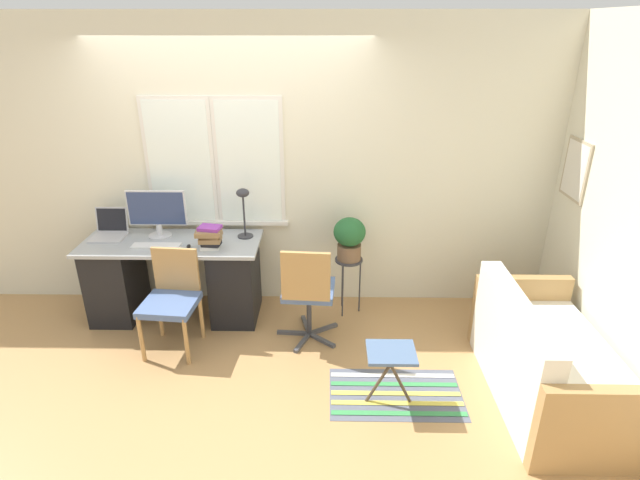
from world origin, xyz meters
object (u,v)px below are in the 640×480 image
(keyboard, at_px, (156,246))
(monitor, at_px, (157,212))
(laptop, at_px, (109,231))
(potted_plant, at_px, (349,237))
(couch_loveseat, at_px, (546,364))
(folding_stool, at_px, (391,357))
(mouse, at_px, (189,246))
(desk_chair_wooden, at_px, (172,297))
(book_stack, at_px, (210,237))
(desk_lamp, at_px, (243,202))
(plant_stand, at_px, (349,265))
(office_chair_swivel, at_px, (308,291))

(keyboard, bearing_deg, monitor, 99.31)
(laptop, relative_size, potted_plant, 0.73)
(couch_loveseat, distance_m, folding_stool, 1.17)
(mouse, height_order, couch_loveseat, couch_loveseat)
(monitor, relative_size, desk_chair_wooden, 0.62)
(mouse, distance_m, book_stack, 0.22)
(laptop, distance_m, mouse, 0.83)
(desk_chair_wooden, xyz_separation_m, potted_plant, (1.51, 0.58, 0.32))
(keyboard, bearing_deg, laptop, 155.93)
(laptop, distance_m, desk_chair_wooden, 0.99)
(desk_lamp, distance_m, plant_stand, 1.14)
(office_chair_swivel, height_order, plant_stand, office_chair_swivel)
(desk_lamp, distance_m, book_stack, 0.44)
(monitor, relative_size, plant_stand, 0.95)
(book_stack, distance_m, couch_loveseat, 2.87)
(desk_lamp, bearing_deg, laptop, -179.12)
(laptop, bearing_deg, office_chair_swivel, -15.39)
(desk_lamp, xyz_separation_m, plant_stand, (0.97, -0.03, -0.61))
(desk_chair_wooden, bearing_deg, keyboard, 124.15)
(desk_chair_wooden, relative_size, couch_loveseat, 0.57)
(book_stack, bearing_deg, desk_chair_wooden, -129.25)
(couch_loveseat, bearing_deg, potted_plant, 50.23)
(monitor, height_order, couch_loveseat, monitor)
(keyboard, height_order, desk_lamp, desk_lamp)
(desk_lamp, distance_m, potted_plant, 1.02)
(desk_lamp, distance_m, folding_stool, 1.93)
(potted_plant, bearing_deg, office_chair_swivel, -126.30)
(monitor, height_order, desk_lamp, desk_lamp)
(office_chair_swivel, xyz_separation_m, potted_plant, (0.37, 0.50, 0.29))
(mouse, xyz_separation_m, desk_lamp, (0.46, 0.26, 0.32))
(office_chair_swivel, relative_size, couch_loveseat, 0.62)
(laptop, xyz_separation_m, office_chair_swivel, (1.86, -0.51, -0.33))
(couch_loveseat, bearing_deg, folding_stool, 95.02)
(mouse, relative_size, plant_stand, 0.10)
(desk_chair_wooden, xyz_separation_m, couch_loveseat, (2.93, -0.60, -0.19))
(desk_chair_wooden, xyz_separation_m, office_chair_swivel, (1.15, 0.09, 0.03))
(keyboard, height_order, potted_plant, potted_plant)
(monitor, distance_m, mouse, 0.47)
(monitor, height_order, folding_stool, monitor)
(plant_stand, bearing_deg, book_stack, -169.07)
(couch_loveseat, distance_m, plant_stand, 1.86)
(desk_lamp, bearing_deg, book_stack, -134.29)
(keyboard, height_order, folding_stool, keyboard)
(mouse, relative_size, office_chair_swivel, 0.06)
(mouse, relative_size, potted_plant, 0.14)
(mouse, relative_size, desk_chair_wooden, 0.07)
(plant_stand, bearing_deg, potted_plant, 0.00)
(laptop, relative_size, monitor, 0.56)
(monitor, bearing_deg, office_chair_swivel, -20.66)
(laptop, distance_m, desk_lamp, 1.29)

